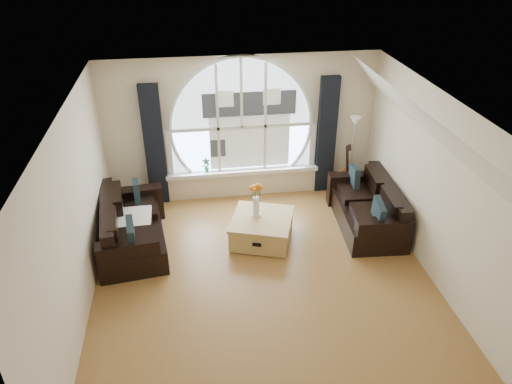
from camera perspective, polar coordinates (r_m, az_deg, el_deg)
name	(u,v)px	position (r m, az deg, el deg)	size (l,w,h in m)	color
ground	(265,282)	(7.34, 1.04, -10.64)	(5.00, 5.50, 0.01)	brown
ceiling	(267,111)	(5.95, 1.28, 9.54)	(5.00, 5.50, 0.01)	silver
wall_back	(241,129)	(8.97, -1.73, 7.51)	(5.00, 0.01, 2.70)	beige
wall_front	(317,370)	(4.48, 7.24, -20.10)	(5.00, 0.01, 2.70)	beige
wall_left	(75,220)	(6.66, -20.64, -3.15)	(0.01, 5.50, 2.70)	beige
wall_right	(439,192)	(7.33, 20.81, -0.02)	(0.01, 5.50, 2.70)	beige
attic_slope	(432,128)	(6.78, 20.07, 7.14)	(0.92, 5.50, 0.72)	silver
arched_window	(241,115)	(8.85, -1.74, 9.08)	(2.60, 0.06, 2.15)	silver
window_sill	(243,171)	(9.24, -1.58, 2.45)	(2.90, 0.22, 0.08)	white
window_frame	(242,116)	(8.82, -1.71, 9.02)	(2.76, 0.08, 2.15)	white
neighbor_house	(250,121)	(8.89, -0.74, 8.35)	(1.70, 0.02, 1.50)	silver
curtain_left	(154,146)	(8.92, -11.92, 5.30)	(0.35, 0.12, 2.30)	black
curtain_right	(326,136)	(9.25, 8.33, 6.56)	(0.35, 0.12, 2.30)	black
sofa_left	(133,225)	(8.10, -14.35, -3.80)	(0.92, 1.84, 0.82)	black
sofa_right	(367,206)	(8.56, 12.95, -1.64)	(0.90, 1.81, 0.80)	black
coffee_chest	(262,228)	(8.06, 0.69, -4.28)	(0.97, 0.97, 0.48)	tan
throw_blanket	(134,219)	(8.06, -14.20, -3.08)	(0.55, 0.55, 0.10)	silver
vase_flowers	(256,195)	(7.81, 0.01, -0.39)	(0.24, 0.24, 0.70)	white
floor_lamp	(352,157)	(9.32, 11.22, 4.10)	(0.24, 0.24, 1.60)	#B2B2B2
guitar	(346,167)	(9.50, 10.54, 2.87)	(0.36, 0.24, 1.06)	brown
potted_plant	(206,165)	(9.11, -5.89, 3.16)	(0.15, 0.10, 0.28)	#1E6023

